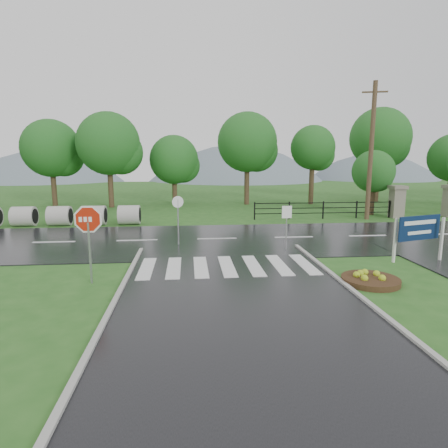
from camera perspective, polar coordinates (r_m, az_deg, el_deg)
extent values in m
plane|color=#285B1E|center=(9.58, 3.72, -15.16)|extent=(120.00, 120.00, 0.00)
cube|color=black|center=(19.06, -1.08, -2.38)|extent=(90.00, 8.00, 0.04)
cube|color=silver|center=(14.23, -11.70, -6.61)|extent=(0.50, 2.80, 0.02)
cube|color=silver|center=(14.15, -7.64, -6.58)|extent=(0.50, 2.80, 0.02)
cube|color=silver|center=(14.15, -3.57, -6.52)|extent=(0.50, 2.80, 0.02)
cube|color=silver|center=(14.21, 0.49, -6.42)|extent=(0.50, 2.80, 0.02)
cube|color=silver|center=(14.35, 4.49, -6.29)|extent=(0.50, 2.80, 0.02)
cube|color=silver|center=(14.55, 8.39, -6.14)|extent=(0.50, 2.80, 0.02)
cube|color=silver|center=(14.82, 12.17, -5.97)|extent=(0.50, 2.80, 0.02)
cube|color=gray|center=(28.65, 24.81, 2.87)|extent=(0.80, 0.80, 2.00)
cube|color=#6B6659|center=(28.55, 24.98, 5.10)|extent=(1.00, 1.00, 0.24)
cube|color=black|center=(26.48, 14.85, 1.64)|extent=(9.50, 0.05, 0.05)
cube|color=black|center=(26.43, 14.88, 2.39)|extent=(9.50, 0.05, 0.05)
cube|color=black|center=(26.39, 14.92, 3.15)|extent=(9.50, 0.05, 0.05)
cube|color=black|center=(25.20, 4.68, 1.99)|extent=(0.08, 0.08, 1.20)
cube|color=black|center=(28.45, 23.89, 2.08)|extent=(0.08, 0.08, 1.20)
sphere|color=slate|center=(80.36, -24.70, -4.29)|extent=(40.00, 40.00, 40.00)
sphere|color=slate|center=(77.17, 1.75, -6.14)|extent=(48.00, 48.00, 48.00)
sphere|color=slate|center=(84.27, 21.03, -2.41)|extent=(36.00, 36.00, 36.00)
cylinder|color=#9E9B93|center=(25.82, -28.18, 1.04)|extent=(1.30, 1.20, 1.20)
cylinder|color=#9E9B93|center=(25.09, -23.75, 1.15)|extent=(1.30, 1.20, 1.20)
cylinder|color=#9E9B93|center=(24.51, -19.09, 1.26)|extent=(1.30, 1.20, 1.20)
cylinder|color=#9E9B93|center=(24.10, -14.23, 1.36)|extent=(1.30, 1.20, 1.20)
cube|color=#939399|center=(12.98, -19.74, -4.21)|extent=(0.06, 0.06, 2.04)
cylinder|color=white|center=(12.78, -20.02, 0.68)|extent=(1.22, 0.07, 1.23)
cylinder|color=#B01E0C|center=(12.77, -20.03, 0.68)|extent=(1.07, 0.07, 1.07)
cube|color=silver|center=(16.17, 24.60, -2.31)|extent=(0.11, 0.11, 1.78)
cube|color=silver|center=(17.22, 30.24, -2.06)|extent=(0.11, 0.11, 1.78)
cube|color=#0A1D42|center=(16.59, 27.64, -0.53)|extent=(2.06, 0.66, 0.98)
cube|color=white|center=(16.53, 27.77, 0.21)|extent=(1.62, 0.49, 0.16)
cube|color=white|center=(16.59, 27.66, -1.15)|extent=(1.19, 0.37, 0.13)
cylinder|color=#332111|center=(13.40, 21.41, -8.00)|extent=(1.87, 1.87, 0.19)
cube|color=#939399|center=(16.87, 9.46, -0.86)|extent=(0.04, 0.04, 1.89)
cube|color=white|center=(16.72, 9.56, 1.81)|extent=(0.45, 0.05, 0.55)
cylinder|color=#939399|center=(17.73, -7.00, 0.21)|extent=(0.07, 0.07, 2.18)
cylinder|color=white|center=(17.57, -7.07, 3.36)|extent=(0.52, 0.19, 0.55)
cylinder|color=#473523|center=(26.92, 21.49, 10.17)|extent=(0.30, 0.30, 8.99)
cube|color=brown|center=(27.25, 22.02, 18.16)|extent=(1.57, 0.51, 0.10)
cylinder|color=#3D2B1C|center=(29.41, 21.57, 3.88)|extent=(0.42, 0.42, 2.64)
sphere|color=#1B581D|center=(29.29, 21.80, 7.47)|extent=(3.02, 3.02, 3.02)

